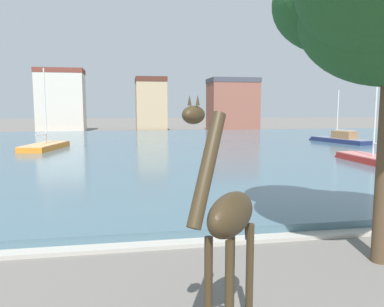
# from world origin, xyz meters

# --- Properties ---
(harbor_water) EXTENTS (85.94, 50.83, 0.37)m
(harbor_water) POSITION_xyz_m (0.00, 34.79, 0.19)
(harbor_water) COLOR #476675
(harbor_water) RESTS_ON ground
(quay_edge_coping) EXTENTS (85.94, 0.50, 0.12)m
(quay_edge_coping) POSITION_xyz_m (0.00, 9.13, 0.06)
(quay_edge_coping) COLOR #ADA89E
(quay_edge_coping) RESTS_ON ground
(giraffe_statue) EXTENTS (1.77, 2.09, 4.20)m
(giraffe_statue) POSITION_xyz_m (-1.79, 4.56, 2.14)
(giraffe_statue) COLOR #382B19
(giraffe_statue) RESTS_ON ground
(sailboat_navy) EXTENTS (3.55, 8.22, 5.94)m
(sailboat_navy) POSITION_xyz_m (18.80, 35.31, 0.55)
(sailboat_navy) COLOR navy
(sailboat_navy) RESTS_ON ground
(sailboat_red) EXTENTS (1.83, 7.96, 6.65)m
(sailboat_red) POSITION_xyz_m (12.76, 21.07, 0.44)
(sailboat_red) COLOR red
(sailboat_red) RESTS_ON ground
(sailboat_orange) EXTENTS (3.53, 7.43, 7.53)m
(sailboat_orange) POSITION_xyz_m (-10.53, 34.05, 0.45)
(sailboat_orange) COLOR orange
(sailboat_orange) RESTS_ON ground
(townhouse_wide_warehouse) EXTENTS (7.89, 5.22, 10.62)m
(townhouse_wide_warehouse) POSITION_xyz_m (-14.41, 65.81, 5.33)
(townhouse_wide_warehouse) COLOR beige
(townhouse_wide_warehouse) RESTS_ON ground
(townhouse_corner_house) EXTENTS (5.16, 8.05, 9.20)m
(townhouse_corner_house) POSITION_xyz_m (0.77, 64.45, 4.62)
(townhouse_corner_house) COLOR tan
(townhouse_corner_house) RESTS_ON ground
(townhouse_narrow_midrow) EXTENTS (8.38, 6.30, 9.17)m
(townhouse_narrow_midrow) POSITION_xyz_m (15.04, 62.56, 4.60)
(townhouse_narrow_midrow) COLOR #8E5142
(townhouse_narrow_midrow) RESTS_ON ground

